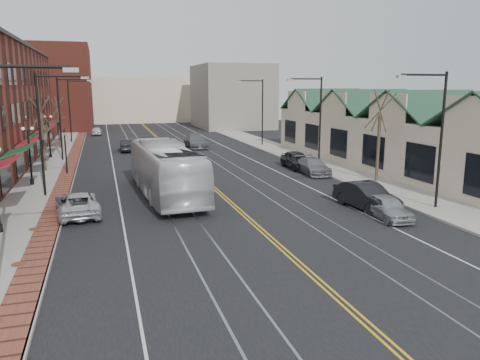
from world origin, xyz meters
TOP-DOWN VIEW (x-y plane):
  - ground at (0.00, 0.00)m, footprint 160.00×160.00m
  - sidewalk_left at (-12.00, 20.00)m, footprint 4.00×120.00m
  - sidewalk_right at (12.00, 20.00)m, footprint 4.00×120.00m
  - building_right at (18.00, 20.00)m, footprint 8.00×36.00m
  - backdrop_left at (-16.00, 70.00)m, footprint 14.00×18.00m
  - backdrop_mid at (0.00, 85.00)m, footprint 22.00×14.00m
  - backdrop_right at (15.00, 65.00)m, footprint 12.00×16.00m
  - streetlight_l_1 at (-11.05, 16.00)m, footprint 3.33×0.25m
  - streetlight_l_2 at (-11.05, 32.00)m, footprint 3.33×0.25m
  - streetlight_l_3 at (-11.05, 48.00)m, footprint 3.33×0.25m
  - streetlight_r_0 at (11.05, 6.00)m, footprint 3.33×0.25m
  - streetlight_r_1 at (11.05, 22.00)m, footprint 3.33×0.25m
  - streetlight_r_2 at (11.05, 38.00)m, footprint 3.33×0.25m
  - lamppost_l_2 at (-12.80, 20.00)m, footprint 0.84×0.28m
  - lamppost_l_3 at (-12.80, 34.00)m, footprint 0.84×0.28m
  - tree_left_near at (-12.50, 26.00)m, footprint 1.78×1.37m
  - tree_left_far at (-12.50, 42.00)m, footprint 1.66×1.28m
  - tree_right_mid at (12.50, 14.00)m, footprint 1.90×1.46m
  - manhole_mid at (-11.20, 3.00)m, footprint 0.60×0.60m
  - manhole_far at (-11.20, 8.00)m, footprint 0.60×0.60m
  - traffic_signal at (-10.60, 24.00)m, footprint 0.18×0.15m
  - transit_bus at (-3.67, 14.07)m, footprint 3.76×13.01m
  - parked_suv at (-9.21, 10.66)m, footprint 2.83×5.21m
  - parked_car_a at (7.50, 5.06)m, footprint 1.87×4.00m
  - parked_car_b at (7.50, 7.25)m, footprint 2.19×4.99m
  - parked_car_c at (9.30, 18.64)m, footprint 2.16×4.81m
  - parked_car_d at (9.10, 21.60)m, footprint 2.01×4.66m
  - distant_car_left at (-4.95, 37.54)m, footprint 1.52×4.32m
  - distant_car_right at (3.17, 38.49)m, footprint 2.35×5.55m
  - distant_car_far at (-8.40, 57.13)m, footprint 1.51×3.75m

SIDE VIEW (x-z plane):
  - ground at x=0.00m, z-range 0.00..0.00m
  - sidewalk_left at x=-12.00m, z-range 0.00..0.15m
  - sidewalk_right at x=12.00m, z-range 0.00..0.15m
  - manhole_mid at x=-11.20m, z-range 0.15..0.17m
  - manhole_far at x=-11.20m, z-range 0.15..0.17m
  - distant_car_far at x=-8.40m, z-range 0.00..1.28m
  - parked_car_a at x=7.50m, z-range 0.00..1.32m
  - parked_car_c at x=9.30m, z-range 0.00..1.37m
  - parked_suv at x=-9.21m, z-range 0.00..1.39m
  - distant_car_left at x=-4.95m, z-range 0.00..1.42m
  - parked_car_d at x=9.10m, z-range 0.00..1.57m
  - parked_car_b at x=7.50m, z-range 0.00..1.60m
  - distant_car_right at x=3.17m, z-range 0.00..1.60m
  - transit_bus at x=-3.67m, z-range 0.00..3.58m
  - lamppost_l_2 at x=-12.80m, z-range 0.07..4.34m
  - lamppost_l_3 at x=-12.80m, z-range 0.07..4.34m
  - building_right at x=18.00m, z-range 0.00..4.60m
  - traffic_signal at x=-10.60m, z-range 0.45..4.25m
  - tree_left_far at x=-12.50m, z-range 0.26..6.29m
  - tree_left_near at x=-12.50m, z-range 0.27..6.75m
  - tree_right_mid at x=12.50m, z-range 0.28..7.22m
  - backdrop_mid at x=0.00m, z-range 0.00..9.00m
  - streetlight_l_1 at x=-11.05m, z-range 1.03..9.03m
  - streetlight_l_2 at x=-11.05m, z-range 1.03..9.03m
  - streetlight_l_3 at x=-11.05m, z-range 1.03..9.03m
  - streetlight_r_0 at x=11.05m, z-range 1.03..9.03m
  - streetlight_r_1 at x=11.05m, z-range 1.03..9.03m
  - streetlight_r_2 at x=11.05m, z-range 1.03..9.03m
  - backdrop_right at x=15.00m, z-range 0.00..11.00m
  - backdrop_left at x=-16.00m, z-range 0.00..14.00m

